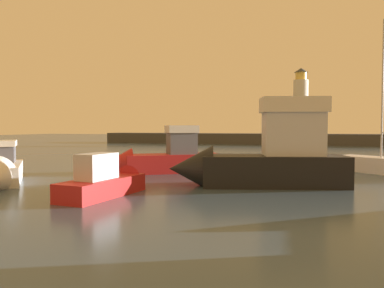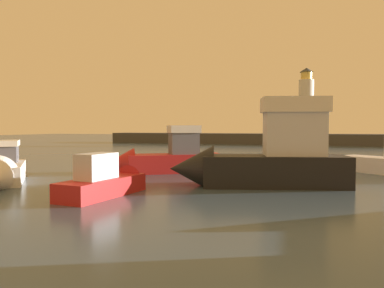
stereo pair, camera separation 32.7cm
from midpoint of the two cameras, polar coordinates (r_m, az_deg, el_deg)
name	(u,v)px [view 1 (the left image)]	position (r m, az deg, el deg)	size (l,w,h in m)	color
ground_plane	(262,161)	(36.44, 9.80, -2.47)	(220.00, 220.00, 0.00)	#384C60
breakwater	(292,139)	(70.61, 14.10, 0.67)	(70.12, 5.14, 1.91)	#423F3D
lighthouse	(301,103)	(70.59, 15.32, 5.78)	(2.53, 2.53, 11.29)	silver
motorboat_0	(112,181)	(18.88, -11.98, -5.26)	(2.09, 6.03, 2.29)	#B21E1E
motorboat_2	(161,158)	(27.01, -4.87, -2.10)	(7.75, 6.11, 3.56)	#B21E1E
motorboat_4	(260,158)	(21.15, 9.35, -1.98)	(9.66, 5.03, 5.04)	black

